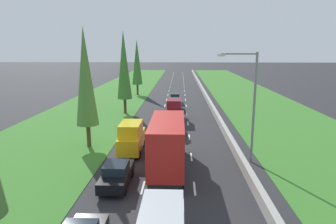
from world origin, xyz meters
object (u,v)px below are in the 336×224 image
(maroon_van_centre_lane, at_px, (174,110))
(poplar_tree_third, at_px, (124,65))
(white_sedan_centre_lane, at_px, (174,127))
(yellow_van_left_lane, at_px, (131,137))
(poplar_tree_fourth, at_px, (137,62))
(black_sedan_left_lane, at_px, (117,174))
(red_box_truck_centre_lane, at_px, (168,143))
(teal_hatchback_centre_lane, at_px, (176,105))
(poplar_tree_second, at_px, (85,77))
(green_hatchback_centre_lane, at_px, (175,98))
(street_light_mast, at_px, (250,100))

(maroon_van_centre_lane, height_order, poplar_tree_third, poplar_tree_third)
(white_sedan_centre_lane, relative_size, yellow_van_left_lane, 0.92)
(poplar_tree_fourth, bearing_deg, white_sedan_centre_lane, -74.30)
(black_sedan_left_lane, xyz_separation_m, poplar_tree_third, (-3.67, 23.41, 6.15))
(red_box_truck_centre_lane, distance_m, teal_hatchback_centre_lane, 23.39)
(red_box_truck_centre_lane, distance_m, maroon_van_centre_lane, 16.76)
(white_sedan_centre_lane, relative_size, poplar_tree_third, 0.38)
(white_sedan_centre_lane, xyz_separation_m, poplar_tree_second, (-8.10, -4.47, 5.86))
(maroon_van_centre_lane, height_order, green_hatchback_centre_lane, maroon_van_centre_lane)
(black_sedan_left_lane, height_order, poplar_tree_second, poplar_tree_second)
(poplar_tree_second, height_order, poplar_tree_third, poplar_tree_third)
(maroon_van_centre_lane, xyz_separation_m, green_hatchback_centre_lane, (-0.08, 12.45, -0.56))
(teal_hatchback_centre_lane, xyz_separation_m, poplar_tree_second, (-8.10, -18.00, 5.84))
(poplar_tree_second, height_order, street_light_mast, poplar_tree_second)
(red_box_truck_centre_lane, distance_m, yellow_van_left_lane, 5.31)
(red_box_truck_centre_lane, bearing_deg, maroon_van_centre_lane, 89.48)
(white_sedan_centre_lane, distance_m, poplar_tree_third, 14.44)
(black_sedan_left_lane, height_order, green_hatchback_centre_lane, green_hatchback_centre_lane)
(green_hatchback_centre_lane, distance_m, poplar_tree_fourth, 13.43)
(red_box_truck_centre_lane, bearing_deg, green_hatchback_centre_lane, 89.85)
(teal_hatchback_centre_lane, height_order, poplar_tree_third, poplar_tree_third)
(green_hatchback_centre_lane, height_order, poplar_tree_fourth, poplar_tree_fourth)
(red_box_truck_centre_lane, distance_m, street_light_mast, 7.47)
(red_box_truck_centre_lane, xyz_separation_m, street_light_mast, (6.51, 2.01, 3.05))
(yellow_van_left_lane, xyz_separation_m, green_hatchback_centre_lane, (3.52, 25.24, -0.56))
(poplar_tree_second, bearing_deg, red_box_truck_centre_lane, -34.48)
(white_sedan_centre_lane, distance_m, maroon_van_centre_lane, 6.95)
(poplar_tree_fourth, relative_size, street_light_mast, 1.24)
(red_box_truck_centre_lane, xyz_separation_m, maroon_van_centre_lane, (0.15, 16.74, -0.78))
(yellow_van_left_lane, height_order, green_hatchback_centre_lane, yellow_van_left_lane)
(poplar_tree_third, relative_size, poplar_tree_fourth, 1.06)
(teal_hatchback_centre_lane, bearing_deg, yellow_van_left_lane, -100.94)
(white_sedan_centre_lane, xyz_separation_m, teal_hatchback_centre_lane, (0.00, 13.53, 0.02))
(white_sedan_centre_lane, xyz_separation_m, green_hatchback_centre_lane, (-0.23, 19.38, 0.02))
(poplar_tree_third, bearing_deg, white_sedan_centre_lane, -55.68)
(poplar_tree_third, bearing_deg, poplar_tree_fourth, 92.21)
(white_sedan_centre_lane, xyz_separation_m, black_sedan_left_lane, (-3.70, -12.62, 0.00))
(white_sedan_centre_lane, bearing_deg, black_sedan_left_lane, -106.33)
(teal_hatchback_centre_lane, height_order, street_light_mast, street_light_mast)
(street_light_mast, bearing_deg, teal_hatchback_centre_lane, 106.22)
(red_box_truck_centre_lane, bearing_deg, yellow_van_left_lane, 131.06)
(teal_hatchback_centre_lane, xyz_separation_m, poplar_tree_third, (-7.37, -2.75, 6.13))
(poplar_tree_second, bearing_deg, white_sedan_centre_lane, 28.88)
(red_box_truck_centre_lane, relative_size, white_sedan_centre_lane, 2.09)
(red_box_truck_centre_lane, bearing_deg, teal_hatchback_centre_lane, 89.26)
(black_sedan_left_lane, bearing_deg, poplar_tree_third, 98.91)
(maroon_van_centre_lane, bearing_deg, teal_hatchback_centre_lane, 88.69)
(red_box_truck_centre_lane, xyz_separation_m, black_sedan_left_lane, (-3.40, -2.80, -1.37))
(green_hatchback_centre_lane, xyz_separation_m, poplar_tree_third, (-7.14, -8.59, 6.13))
(white_sedan_centre_lane, distance_m, poplar_tree_fourth, 30.31)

